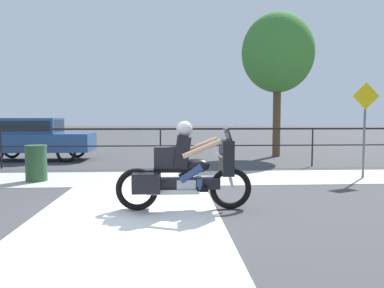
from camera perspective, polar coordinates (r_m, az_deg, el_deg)
name	(u,v)px	position (r m, az deg, el deg)	size (l,w,h in m)	color
ground_plane	(153,210)	(6.90, -5.92, -9.90)	(120.00, 120.00, 0.00)	#424244
sidewalk_band	(159,178)	(10.23, -5.09, -5.21)	(44.00, 2.40, 0.01)	#B7B2A8
crosswalk_band	(128,213)	(6.74, -9.67, -10.25)	(3.14, 6.00, 0.01)	silver
fence_railing	(160,137)	(12.29, -4.83, 1.13)	(36.00, 0.05, 1.30)	black
motorcycle	(184,171)	(6.72, -1.27, -4.08)	(2.45, 0.76, 1.60)	black
parked_car	(35,136)	(15.45, -22.85, 1.11)	(4.14, 1.70, 1.62)	#284C84
trash_bin	(36,163)	(10.49, -22.65, -2.71)	(0.56, 0.56, 0.94)	#284C2D
street_sign	(365,118)	(11.11, 24.85, 3.61)	(0.73, 0.06, 2.59)	slate
tree_behind_sign	(278,53)	(16.23, 12.94, 13.31)	(2.96, 2.96, 5.93)	brown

